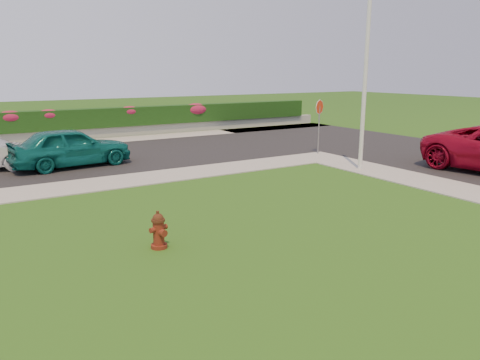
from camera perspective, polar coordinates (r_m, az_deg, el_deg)
ground at (r=10.33m, az=12.84°, el=-8.72°), size 120.00×120.00×0.00m
street_far at (r=21.19m, az=-26.09°, el=1.54°), size 26.00×8.00×0.04m
curb_corner at (r=21.31m, az=9.53°, el=2.77°), size 2.00×2.00×0.04m
sidewalk_beyond at (r=26.69m, az=-18.68°, el=4.33°), size 34.00×2.00×0.04m
retaining_wall at (r=28.11m, az=-19.43°, el=5.27°), size 34.00×0.40×0.60m
hedge at (r=28.11m, az=-19.61°, el=7.00°), size 32.00×0.90×1.10m
fire_hydrant at (r=10.39m, az=-9.88°, el=-6.10°), size 0.44×0.42×0.84m
sedan_teal at (r=19.88m, az=-19.95°, el=3.80°), size 4.82×2.38×1.58m
utility_pole at (r=18.60m, az=14.96°, el=10.94°), size 0.16×0.16×6.43m
stop_sign at (r=21.93m, az=9.65°, el=7.95°), size 0.65×0.25×2.53m
flower_clump_c at (r=27.50m, az=-26.23°, el=6.89°), size 1.34×0.86×0.67m
flower_clump_d at (r=27.74m, az=-22.29°, el=7.35°), size 1.23×0.79×0.62m
flower_clump_e at (r=28.82m, az=-13.34°, el=8.15°), size 1.23×0.79×0.62m
flower_clump_f at (r=30.49m, az=-5.41°, el=8.57°), size 1.57×1.01×0.78m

